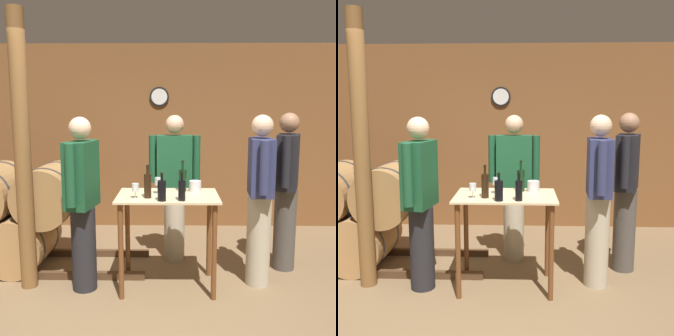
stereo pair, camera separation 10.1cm
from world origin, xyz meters
The scene contains 15 objects.
ground_plane centered at (0.00, 0.00, 0.00)m, with size 14.00×14.00×0.00m, color brown.
back_wall centered at (0.00, 2.58, 1.35)m, with size 8.40×0.08×2.70m.
tasting_table centered at (0.23, 0.48, 0.74)m, with size 0.98×0.66×0.94m.
wooden_post centered at (-1.17, 0.47, 1.35)m, with size 0.16×0.16×2.70m.
wine_bottle_far_left centered at (0.04, 0.35, 1.07)m, with size 0.07×0.07×0.31m.
wine_bottle_left centered at (0.18, 0.24, 1.05)m, with size 0.08×0.08×0.26m.
wine_bottle_center centered at (0.36, 0.25, 1.05)m, with size 0.07×0.07×0.28m.
wine_bottle_right centered at (0.38, 0.67, 1.06)m, with size 0.08×0.08×0.32m.
wine_glass_near_left centered at (-0.07, 0.33, 1.05)m, with size 0.07×0.07×0.14m.
wine_glass_near_center centered at (0.14, 0.54, 1.06)m, with size 0.07×0.07×0.16m.
ice_bucket centered at (0.51, 0.66, 1.00)m, with size 0.12×0.12×0.11m.
person_host centered at (1.52, 0.96, 0.92)m, with size 0.34×0.56×1.73m.
person_visitor_with_scarf centered at (-0.59, 0.42, 0.90)m, with size 0.29×0.58×1.70m.
person_visitor_bearded centered at (0.30, 1.21, 0.90)m, with size 0.59×0.24×1.71m.
person_visitor_near_door centered at (1.15, 0.57, 0.91)m, with size 0.25×0.59×1.72m.
Camera 1 is at (0.29, -3.26, 1.79)m, focal length 42.00 mm.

